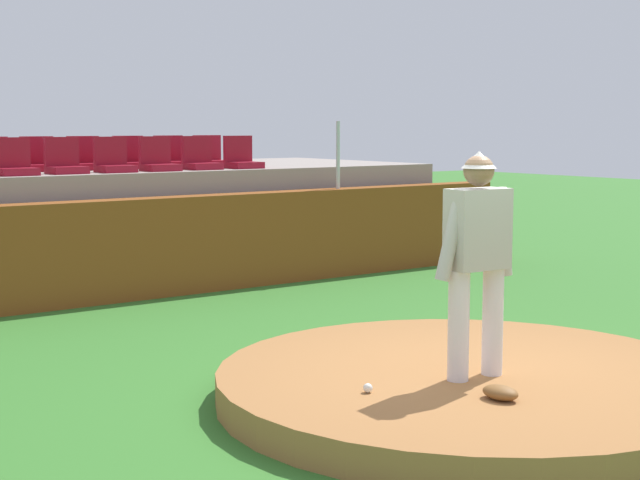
{
  "coord_description": "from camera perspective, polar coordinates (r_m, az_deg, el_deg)",
  "views": [
    {
      "loc": [
        -5.71,
        -5.58,
        2.31
      ],
      "look_at": [
        0.0,
        2.14,
        1.16
      ],
      "focal_mm": 53.83,
      "sensor_mm": 36.0,
      "label": 1
    }
  ],
  "objects": [
    {
      "name": "stadium_chair_5",
      "position": [
        14.52,
        -7.15,
        4.8
      ],
      "size": [
        0.48,
        0.44,
        0.5
      ],
      "rotation": [
        0.0,
        0.0,
        3.14
      ],
      "color": "maroon",
      "rests_on": "bleacher_platform"
    },
    {
      "name": "fence_post_right",
      "position": [
        14.77,
        1.08,
        5.07
      ],
      "size": [
        0.06,
        0.06,
        1.04
      ],
      "primitive_type": "cylinder",
      "color": "silver",
      "rests_on": "brick_barrier"
    },
    {
      "name": "stadium_chair_11",
      "position": [
        14.96,
        -11.16,
        4.78
      ],
      "size": [
        0.48,
        0.44,
        0.5
      ],
      "rotation": [
        0.0,
        0.0,
        3.14
      ],
      "color": "maroon",
      "rests_on": "bleacher_platform"
    },
    {
      "name": "pitchers_mound",
      "position": [
        8.28,
        8.96,
        -8.54
      ],
      "size": [
        4.3,
        4.3,
        0.26
      ],
      "primitive_type": "cylinder",
      "color": "#A06939",
      "rests_on": "ground_plane"
    },
    {
      "name": "brick_barrier",
      "position": [
        13.12,
        -10.39,
        -0.47
      ],
      "size": [
        12.89,
        0.4,
        1.34
      ],
      "primitive_type": "cube",
      "color": "brown",
      "rests_on": "ground_plane"
    },
    {
      "name": "baseball",
      "position": [
        7.48,
        2.86,
        -8.78
      ],
      "size": [
        0.07,
        0.07,
        0.07
      ],
      "primitive_type": "sphere",
      "color": "white",
      "rests_on": "pitchers_mound"
    },
    {
      "name": "stadium_chair_12",
      "position": [
        15.26,
        -8.82,
        4.87
      ],
      "size": [
        0.48,
        0.44,
        0.5
      ],
      "rotation": [
        0.0,
        0.0,
        3.14
      ],
      "color": "maroon",
      "rests_on": "bleacher_platform"
    },
    {
      "name": "fielding_glove",
      "position": [
        7.41,
        10.67,
        -8.9
      ],
      "size": [
        0.23,
        0.32,
        0.11
      ],
      "primitive_type": "ellipsoid",
      "rotation": [
        0.0,
        0.0,
        1.66
      ],
      "color": "brown",
      "rests_on": "pitchers_mound"
    },
    {
      "name": "bleacher_platform",
      "position": [
        15.31,
        -14.43,
        1.05
      ],
      "size": [
        11.32,
        4.04,
        1.66
      ],
      "primitive_type": "cube",
      "color": "gray",
      "rests_on": "ground_plane"
    },
    {
      "name": "stadium_chair_10",
      "position": [
        14.69,
        -13.74,
        4.68
      ],
      "size": [
        0.48,
        0.44,
        0.5
      ],
      "rotation": [
        0.0,
        0.0,
        3.14
      ],
      "color": "maroon",
      "rests_on": "bleacher_platform"
    },
    {
      "name": "stadium_chair_2",
      "position": [
        13.62,
        -14.94,
        4.49
      ],
      "size": [
        0.48,
        0.44,
        0.5
      ],
      "rotation": [
        0.0,
        0.0,
        3.14
      ],
      "color": "maroon",
      "rests_on": "bleacher_platform"
    },
    {
      "name": "stadium_chair_1",
      "position": [
        13.34,
        -17.69,
        4.35
      ],
      "size": [
        0.48,
        0.44,
        0.5
      ],
      "rotation": [
        0.0,
        0.0,
        3.14
      ],
      "color": "maroon",
      "rests_on": "bleacher_platform"
    },
    {
      "name": "pitcher",
      "position": [
        7.82,
        9.33,
        -0.45
      ],
      "size": [
        0.79,
        0.31,
        1.85
      ],
      "rotation": [
        0.0,
        0.0,
        -0.08
      ],
      "color": "silver",
      "rests_on": "pitchers_mound"
    },
    {
      "name": "stadium_chair_6",
      "position": [
        14.86,
        -4.69,
        4.87
      ],
      "size": [
        0.48,
        0.44,
        0.5
      ],
      "rotation": [
        0.0,
        0.0,
        3.14
      ],
      "color": "maroon",
      "rests_on": "bleacher_platform"
    },
    {
      "name": "stadium_chair_3",
      "position": [
        13.86,
        -12.2,
        4.6
      ],
      "size": [
        0.48,
        0.44,
        0.5
      ],
      "rotation": [
        0.0,
        0.0,
        3.14
      ],
      "color": "maroon",
      "rests_on": "bleacher_platform"
    },
    {
      "name": "stadium_chair_9",
      "position": [
        14.44,
        -16.33,
        4.56
      ],
      "size": [
        0.48,
        0.44,
        0.5
      ],
      "rotation": [
        0.0,
        0.0,
        3.14
      ],
      "color": "maroon",
      "rests_on": "bleacher_platform"
    },
    {
      "name": "ground_plane",
      "position": [
        8.31,
        8.94,
        -9.42
      ],
      "size": [
        60.0,
        60.0,
        0.0
      ],
      "primitive_type": "plane",
      "color": "#347328"
    },
    {
      "name": "stadium_chair_4",
      "position": [
        14.15,
        -9.6,
        4.7
      ],
      "size": [
        0.48,
        0.44,
        0.5
      ],
      "rotation": [
        0.0,
        0.0,
        3.14
      ],
      "color": "maroon",
      "rests_on": "bleacher_platform"
    },
    {
      "name": "stadium_chair_13",
      "position": [
        15.61,
        -6.54,
        4.94
      ],
      "size": [
        0.48,
        0.44,
        0.5
      ],
      "rotation": [
        0.0,
        0.0,
        3.14
      ],
      "color": "maroon",
      "rests_on": "bleacher_platform"
    }
  ]
}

